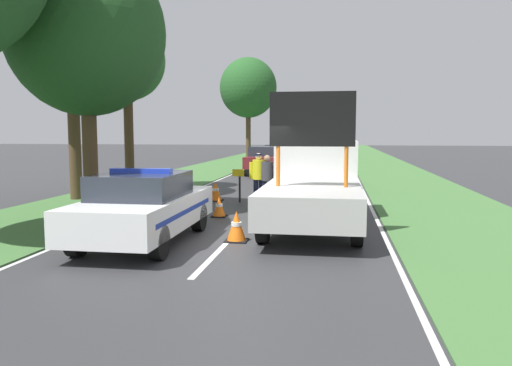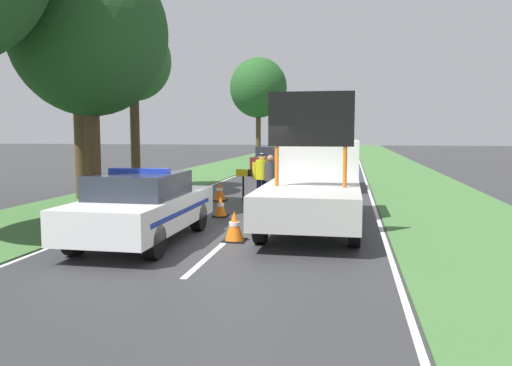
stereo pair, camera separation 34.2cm
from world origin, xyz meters
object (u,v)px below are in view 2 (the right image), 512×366
Objects in this scene: road_barrier at (272,176)px; queued_car_van_white at (334,170)px; police_officer at (262,174)px; roadside_tree_mid_left at (76,29)px; traffic_cone_near_truck at (219,191)px; queued_car_wagon_maroon at (273,160)px; roadside_tree_far_left at (258,88)px; roadside_tree_mid_right at (133,62)px; queued_car_hatch_blue at (286,155)px; police_car at (143,206)px; work_truck at (315,182)px; traffic_cone_behind_barrier at (221,207)px; traffic_cone_near_police at (344,195)px; traffic_cone_centre_front at (234,226)px; roadside_tree_near_left at (89,34)px; pedestrian_civilian at (270,176)px.

road_barrier is 5.33m from queued_car_van_white.
queued_car_van_white is (1.92, 4.97, -0.16)m from road_barrier.
roadside_tree_mid_left reaches higher than police_officer.
queued_car_wagon_maroon reaches higher than traffic_cone_near_truck.
roadside_tree_mid_right is at bearing -91.13° from roadside_tree_far_left.
queued_car_hatch_blue is 0.59× the size of roadside_tree_mid_right.
police_officer is at bearing -29.14° from roadside_tree_mid_right.
police_car is 0.73× the size of work_truck.
traffic_cone_near_police is at bearing 46.57° from traffic_cone_behind_barrier.
queued_car_hatch_blue reaches higher than road_barrier.
queued_car_hatch_blue is at bearing -76.57° from police_officer.
roadside_tree_far_left is at bearing 99.48° from traffic_cone_centre_front.
road_barrier is at bearing 2.15° from roadside_tree_mid_left.
traffic_cone_near_police is 0.12× the size of queued_car_wagon_maroon.
traffic_cone_near_truck is 6.06m from queued_car_van_white.
work_truck is 0.85× the size of roadside_tree_near_left.
pedestrian_civilian is at bearing 90.53° from traffic_cone_centre_front.
queued_car_hatch_blue reaches higher than traffic_cone_near_police.
traffic_cone_behind_barrier is (0.88, -3.18, -0.06)m from traffic_cone_near_truck.
queued_car_hatch_blue reaches higher than traffic_cone_near_truck.
roadside_tree_near_left is (-6.47, -8.35, 4.28)m from queued_car_van_white.
roadside_tree_mid_right is at bearing 75.78° from roadside_tree_mid_left.
queued_car_wagon_maroon is at bearing 89.09° from traffic_cone_near_truck.
roadside_tree_mid_right is (-8.38, 2.01, 4.87)m from traffic_cone_near_police.
pedestrian_civilian is 5.32m from traffic_cone_centre_front.
roadside_tree_mid_right is (-6.11, 8.59, 4.79)m from traffic_cone_centre_front.
police_car is 1.06× the size of queued_car_van_white.
roadside_tree_near_left is 0.89× the size of roadside_tree_mid_left.
queued_car_van_white is (3.79, 4.71, 0.41)m from traffic_cone_near_truck.
pedestrian_civilian is 12.17m from queued_car_wagon_maroon.
work_truck is 3.81× the size of pedestrian_civilian.
road_barrier is 2.55m from traffic_cone_near_police.
work_truck is 4.25m from traffic_cone_near_police.
road_barrier is at bearing 98.44° from queued_car_wagon_maroon.
traffic_cone_behind_barrier is (-1.10, 3.01, -0.05)m from traffic_cone_centre_front.
traffic_cone_centre_front is at bearing 95.92° from queued_car_wagon_maroon.
queued_car_van_white is (2.15, 5.53, -0.26)m from police_officer.
roadside_tree_far_left reaches higher than work_truck.
queued_car_wagon_maroon is 15.64m from roadside_tree_near_left.
roadside_tree_mid_right is (0.74, 2.91, -0.75)m from roadside_tree_mid_left.
work_truck is 3.25m from pedestrian_civilian.
queued_car_wagon_maroon is 6.94m from queued_car_hatch_blue.
roadside_tree_far_left is (-3.69, 9.34, 5.48)m from queued_car_hatch_blue.
traffic_cone_behind_barrier is at bearing 109.99° from traffic_cone_centre_front.
traffic_cone_behind_barrier is at bearing -48.05° from roadside_tree_mid_right.
roadside_tree_mid_left reaches higher than queued_car_wagon_maroon.
roadside_tree_mid_right is (-4.19, -15.67, 4.36)m from queued_car_hatch_blue.
roadside_tree_mid_left is 0.93× the size of roadside_tree_far_left.
traffic_cone_near_police is 11.51m from queued_car_wagon_maroon.
road_barrier is at bearing 83.87° from pedestrian_civilian.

